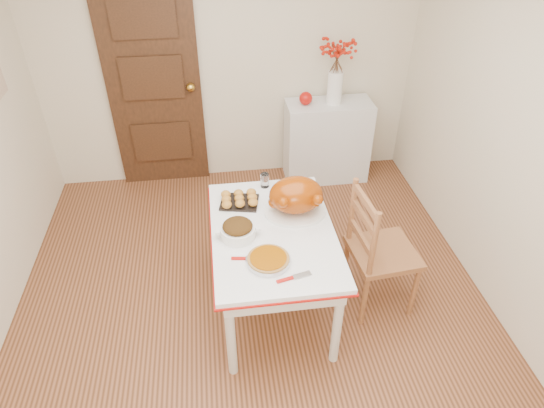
{
  "coord_description": "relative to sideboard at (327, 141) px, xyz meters",
  "views": [
    {
      "loc": [
        -0.19,
        -2.27,
        2.71
      ],
      "look_at": [
        0.15,
        0.15,
        0.9
      ],
      "focal_mm": 31.11,
      "sensor_mm": 36.0,
      "label": 1
    }
  ],
  "objects": [
    {
      "name": "turkey_platter",
      "position": [
        -0.6,
        -1.51,
        0.45
      ],
      "size": [
        0.51,
        0.45,
        0.27
      ],
      "primitive_type": null,
      "rotation": [
        0.0,
        0.0,
        -0.29
      ],
      "color": "#9D3204",
      "rests_on": "kitchen_table"
    },
    {
      "name": "shaker_pair",
      "position": [
        -0.5,
        -1.25,
        0.35
      ],
      "size": [
        0.09,
        0.06,
        0.09
      ],
      "primitive_type": null,
      "rotation": [
        0.0,
        0.0,
        0.32
      ],
      "color": "white",
      "rests_on": "kitchen_table"
    },
    {
      "name": "drinking_glass",
      "position": [
        -0.77,
        -1.16,
        0.36
      ],
      "size": [
        0.06,
        0.06,
        0.11
      ],
      "primitive_type": "cylinder",
      "rotation": [
        0.0,
        0.0,
        0.03
      ],
      "color": "white",
      "rests_on": "kitchen_table"
    },
    {
      "name": "wall_back",
      "position": [
        -0.92,
        0.22,
        0.84
      ],
      "size": [
        3.5,
        0.0,
        2.5
      ],
      "primitive_type": "cube",
      "color": "beige",
      "rests_on": "ground"
    },
    {
      "name": "sideboard",
      "position": [
        0.0,
        0.0,
        0.0
      ],
      "size": [
        0.82,
        0.37,
        0.82
      ],
      "primitive_type": "cube",
      "color": "silver",
      "rests_on": "floor"
    },
    {
      "name": "chair_oak",
      "position": [
        -0.0,
        -1.72,
        0.09
      ],
      "size": [
        0.48,
        0.48,
        0.99
      ],
      "primitive_type": null,
      "rotation": [
        0.0,
        0.0,
        1.66
      ],
      "color": "brown",
      "rests_on": "floor"
    },
    {
      "name": "floor",
      "position": [
        -0.92,
        -1.78,
        -0.41
      ],
      "size": [
        3.5,
        4.0,
        0.0
      ],
      "primitive_type": "cube",
      "color": "#4B2813",
      "rests_on": "ground"
    },
    {
      "name": "pie_server",
      "position": [
        -0.72,
        -2.13,
        0.32
      ],
      "size": [
        0.23,
        0.11,
        0.01
      ],
      "primitive_type": null,
      "rotation": [
        0.0,
        0.0,
        0.23
      ],
      "color": "silver",
      "rests_on": "kitchen_table"
    },
    {
      "name": "rolls_tray",
      "position": [
        -0.97,
        -1.35,
        0.35
      ],
      "size": [
        0.3,
        0.26,
        0.07
      ],
      "primitive_type": null,
      "rotation": [
        0.0,
        0.0,
        -0.21
      ],
      "color": "#BF8524",
      "rests_on": "kitchen_table"
    },
    {
      "name": "door_back",
      "position": [
        -1.62,
        0.19,
        0.62
      ],
      "size": [
        0.85,
        0.06,
        2.06
      ],
      "primitive_type": "cube",
      "color": "black",
      "rests_on": "ground"
    },
    {
      "name": "pumpkin_pie",
      "position": [
        -0.85,
        -1.98,
        0.34
      ],
      "size": [
        0.33,
        0.33,
        0.06
      ],
      "primitive_type": "cylinder",
      "rotation": [
        0.0,
        0.0,
        0.28
      ],
      "color": "#854000",
      "rests_on": "kitchen_table"
    },
    {
      "name": "apple",
      "position": [
        -0.24,
        0.0,
        0.47
      ],
      "size": [
        0.12,
        0.12,
        0.12
      ],
      "primitive_type": "sphere",
      "color": "#AF0F0A",
      "rests_on": "sideboard"
    },
    {
      "name": "carving_knife",
      "position": [
        -0.95,
        -1.93,
        0.32
      ],
      "size": [
        0.25,
        0.09,
        0.01
      ],
      "primitive_type": null,
      "rotation": [
        0.0,
        0.0,
        -0.15
      ],
      "color": "silver",
      "rests_on": "kitchen_table"
    },
    {
      "name": "wall_right",
      "position": [
        0.83,
        -1.78,
        0.84
      ],
      "size": [
        0.0,
        4.0,
        2.5
      ],
      "primitive_type": "cube",
      "color": "beige",
      "rests_on": "ground"
    },
    {
      "name": "berry_vase",
      "position": [
        0.04,
        0.0,
        0.73
      ],
      "size": [
        0.33,
        0.33,
        0.64
      ],
      "primitive_type": null,
      "color": "white",
      "rests_on": "sideboard"
    },
    {
      "name": "stuffing_dish",
      "position": [
        -1.01,
        -1.71,
        0.37
      ],
      "size": [
        0.35,
        0.31,
        0.11
      ],
      "primitive_type": null,
      "rotation": [
        0.0,
        0.0,
        -0.34
      ],
      "color": "#3F260B",
      "rests_on": "kitchen_table"
    },
    {
      "name": "kitchen_table",
      "position": [
        -0.78,
        -1.68,
        -0.05
      ],
      "size": [
        0.83,
        1.21,
        0.72
      ],
      "primitive_type": null,
      "color": "white",
      "rests_on": "floor"
    }
  ]
}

